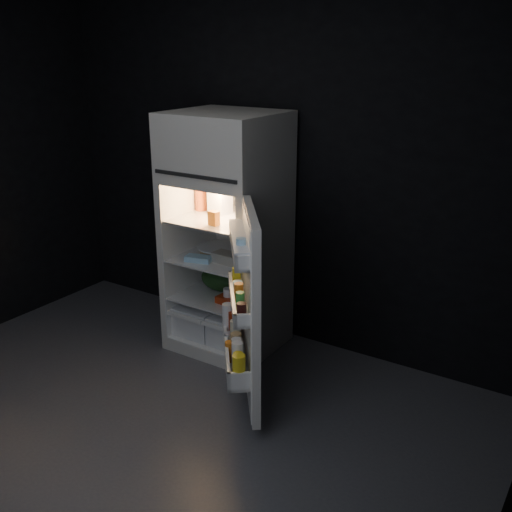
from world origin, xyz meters
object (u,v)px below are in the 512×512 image
Objects in this scene: refrigerator at (228,226)px; fridge_door at (246,311)px; egg_carton at (233,259)px; milk_jug at (220,197)px; yogurt_tray at (235,301)px.

refrigerator reaches higher than fridge_door.
refrigerator is at bearing 138.42° from egg_carton.
milk_jug is at bearing 146.72° from egg_carton.
egg_carton is (0.14, -0.14, -0.19)m from refrigerator.
refrigerator is 1.46× the size of fridge_door.
milk_jug is 0.76× the size of egg_carton.
fridge_door reaches higher than milk_jug.
egg_carton is at bearing 131.29° from fridge_door.
yogurt_tray is (-0.44, 0.51, -0.23)m from fridge_door.
yogurt_tray is at bearing 130.89° from fridge_door.
refrigerator is 6.75× the size of yogurt_tray.
milk_jug is 0.49m from egg_carton.
fridge_door is 4.63× the size of yogurt_tray.
refrigerator is 5.60× the size of egg_carton.
milk_jug is (-0.10, 0.04, 0.19)m from refrigerator.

